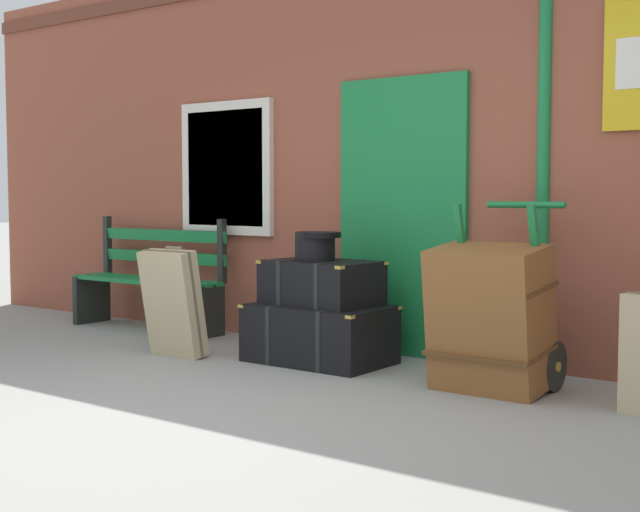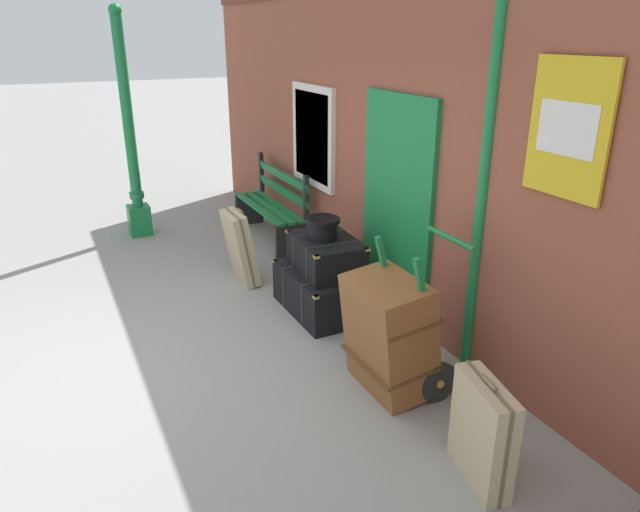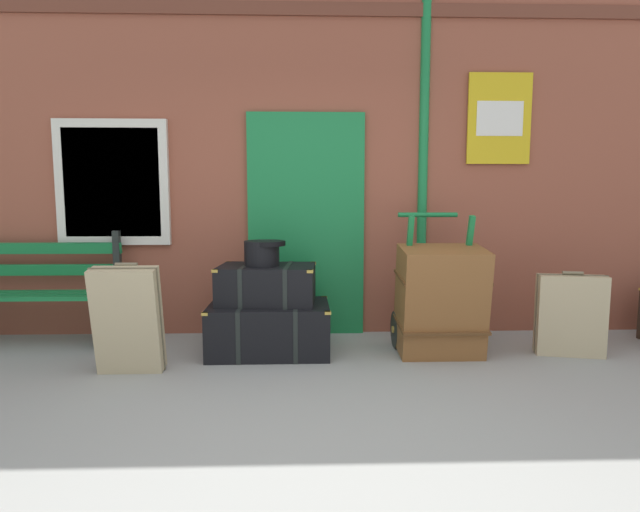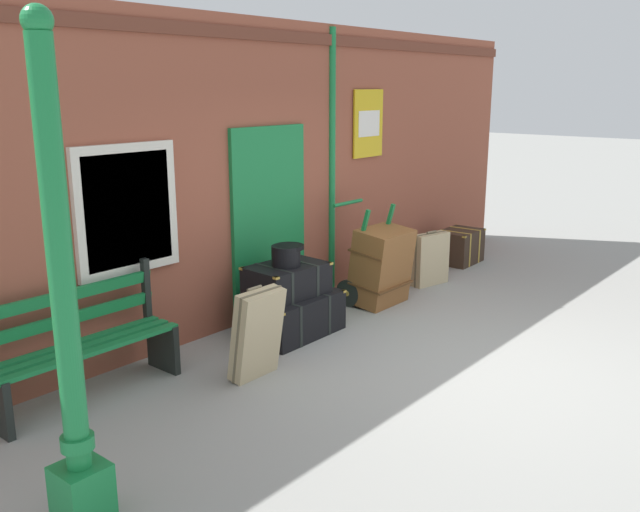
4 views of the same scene
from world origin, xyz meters
The scene contains 12 objects.
ground_plane centered at (0.00, 0.00, 0.00)m, with size 60.00×60.00×0.00m, color gray.
brick_facade centered at (-0.01, 2.60, 1.60)m, with size 10.40×0.35×3.20m.
lamp_post centered at (-3.55, 0.61, 1.10)m, with size 0.28×0.28×2.90m.
platform_bench centered at (-2.58, 2.16, 0.44)m, with size 1.60×0.43×1.01m.
steamer_trunk_base centered at (-0.40, 1.82, 0.21)m, with size 1.01×0.66×0.43m.
steamer_trunk_middle centered at (-0.42, 1.87, 0.58)m, with size 0.84×0.60×0.33m.
round_hatbox centered at (-0.45, 1.84, 0.86)m, with size 0.35×0.31×0.21m.
porters_trolley centered at (1.02, 1.86, 0.27)m, with size 0.71×0.68×1.18m.
large_brown_trunk centered at (1.02, 1.69, 0.46)m, with size 0.70×0.54×0.93m.
suitcase_olive centered at (2.11, 1.67, 0.34)m, with size 0.56×0.28×0.71m.
suitcase_beige centered at (-1.40, 1.32, 0.41)m, with size 0.49×0.29×0.84m.
corner_trunk centered at (3.36, 1.92, 0.24)m, with size 0.71×0.51×0.49m.
Camera 4 is at (-5.36, -2.69, 2.51)m, focal length 38.27 mm.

